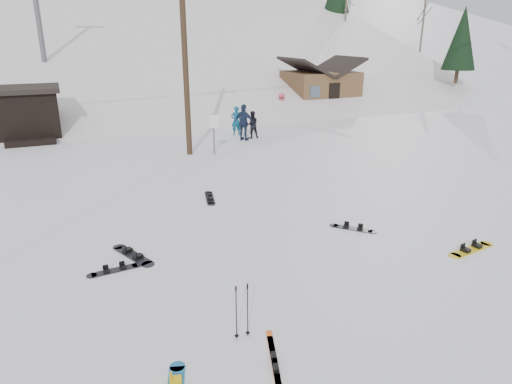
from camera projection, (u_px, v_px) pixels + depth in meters
name	position (u px, v px, depth m)	size (l,w,h in m)	color
ground	(282.00, 332.00, 8.79)	(200.00, 200.00, 0.00)	white
ski_slope	(98.00, 172.00, 60.51)	(60.00, 75.00, 45.00)	silver
ridge_right	(359.00, 146.00, 69.90)	(34.00, 85.00, 36.00)	white
treeline_right	(389.00, 78.00, 58.58)	(20.00, 60.00, 10.00)	black
treeline_crest	(75.00, 64.00, 83.46)	(50.00, 6.00, 10.00)	black
utility_pole	(185.00, 51.00, 20.14)	(2.00, 0.26, 9.00)	#3A2819
trail_sign	(214.00, 127.00, 21.30)	(0.50, 0.09, 1.85)	#595B60
lift_hut	(29.00, 113.00, 24.67)	(3.40, 4.10, 2.75)	black
cabin	(320.00, 88.00, 34.69)	(5.39, 4.40, 3.77)	brown
hero_skis	(275.00, 364.00, 7.91)	(0.69, 1.83, 0.10)	#BE4B13
ski_poles	(242.00, 311.00, 8.47)	(0.31, 0.08, 1.12)	black
board_scatter_a	(115.00, 270.00, 11.05)	(1.32, 0.35, 0.09)	black
board_scatter_b	(133.00, 255.00, 11.78)	(0.86, 1.59, 0.12)	black
board_scatter_d	(353.00, 228.00, 13.40)	(1.04, 1.09, 0.10)	black
board_scatter_e	(471.00, 249.00, 12.09)	(1.66, 0.51, 0.12)	yellow
board_scatter_f	(210.00, 198.00, 15.87)	(0.54, 1.44, 0.10)	black
skier_teal	(236.00, 121.00, 25.47)	(0.59, 0.39, 1.61)	navy
skier_dark	(252.00, 125.00, 24.76)	(0.72, 0.56, 1.48)	black
skier_pink	(281.00, 104.00, 31.92)	(0.96, 0.55, 1.49)	#BF4354
skier_navy	(244.00, 122.00, 24.16)	(1.12, 0.47, 1.92)	#19243F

